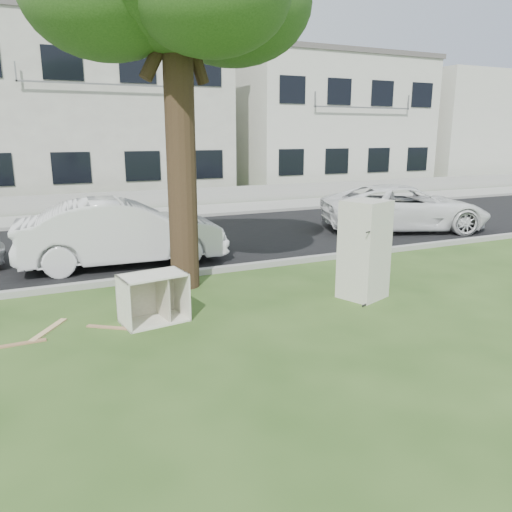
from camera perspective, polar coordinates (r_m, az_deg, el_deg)
name	(u,v)px	position (r m, az deg, el deg)	size (l,w,h in m)	color
ground	(241,312)	(8.27, -1.75, -6.45)	(120.00, 120.00, 0.00)	#2B481A
road	(155,242)	(13.80, -11.50, 1.54)	(120.00, 7.00, 0.01)	black
kerb_near	(195,275)	(10.47, -6.98, -2.20)	(120.00, 0.18, 0.12)	gray
kerb_far	(130,222)	(17.22, -14.25, 3.77)	(120.00, 0.18, 0.12)	gray
sidewalk	(122,216)	(18.63, -15.08, 4.46)	(120.00, 2.80, 0.01)	gray
low_wall	(114,201)	(20.14, -15.93, 6.07)	(120.00, 0.15, 0.70)	gray
townhouse_center	(91,115)	(24.86, -18.30, 15.07)	(11.22, 8.16, 7.44)	beige
townhouse_right	(317,124)	(28.87, 6.94, 14.77)	(10.20, 8.16, 6.84)	beige
filler_right	(490,129)	(38.40, 25.14, 12.99)	(16.00, 9.00, 6.40)	beige
fridge	(364,250)	(9.00, 12.27, 0.71)	(0.72, 0.67, 1.75)	silver
cabinet	(153,298)	(7.92, -11.64, -4.73)	(0.98, 0.61, 0.77)	white
plank_a	(5,346)	(7.80, -26.77, -9.20)	(1.06, 0.09, 0.02)	#976C49
plank_b	(112,328)	(7.92, -16.10, -7.87)	(0.82, 0.08, 0.02)	#997050
plank_c	(49,330)	(8.15, -22.62, -7.79)	(0.90, 0.10, 0.02)	tan
car_center	(123,232)	(11.47, -15.01, 2.64)	(1.56, 4.48, 1.48)	silver
car_right	(404,208)	(15.85, 16.61, 5.31)	(2.29, 4.96, 1.38)	white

